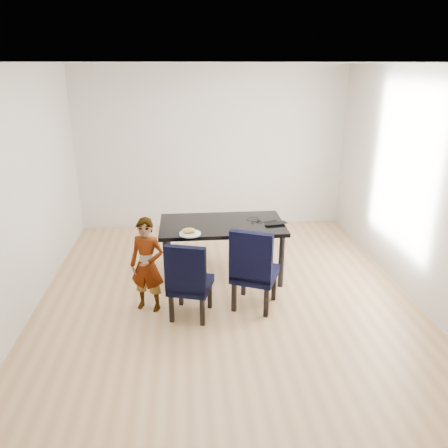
{
  "coord_description": "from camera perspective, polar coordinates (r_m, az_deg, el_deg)",
  "views": [
    {
      "loc": [
        -0.45,
        -4.78,
        2.69
      ],
      "look_at": [
        0.0,
        0.2,
        0.85
      ],
      "focal_mm": 35.0,
      "sensor_mm": 36.0,
      "label": 1
    }
  ],
  "objects": [
    {
      "name": "floor",
      "position": [
        5.51,
        0.19,
        -9.1
      ],
      "size": [
        4.5,
        5.0,
        0.01
      ],
      "primitive_type": "cube",
      "color": "tan",
      "rests_on": "ground"
    },
    {
      "name": "ceiling",
      "position": [
        4.8,
        0.23,
        20.37
      ],
      "size": [
        4.5,
        5.0,
        0.01
      ],
      "primitive_type": "cube",
      "color": "white",
      "rests_on": "wall_back"
    },
    {
      "name": "wall_back",
      "position": [
        7.42,
        -1.62,
        9.79
      ],
      "size": [
        4.5,
        0.01,
        2.7
      ],
      "primitive_type": "cube",
      "color": "silver",
      "rests_on": "ground"
    },
    {
      "name": "wall_front",
      "position": [
        2.68,
        5.27,
        -9.91
      ],
      "size": [
        4.5,
        0.01,
        2.7
      ],
      "primitive_type": "cube",
      "color": "silver",
      "rests_on": "ground"
    },
    {
      "name": "wall_left",
      "position": [
        5.29,
        -24.98,
        3.59
      ],
      "size": [
        0.01,
        5.0,
        2.7
      ],
      "primitive_type": "cube",
      "color": "beige",
      "rests_on": "ground"
    },
    {
      "name": "wall_right",
      "position": [
        5.66,
        23.68,
        4.77
      ],
      "size": [
        0.01,
        5.0,
        2.7
      ],
      "primitive_type": "cube",
      "color": "white",
      "rests_on": "ground"
    },
    {
      "name": "dining_table",
      "position": [
        5.79,
        -0.27,
        -3.39
      ],
      "size": [
        1.6,
        0.9,
        0.75
      ],
      "primitive_type": "cube",
      "color": "black",
      "rests_on": "floor"
    },
    {
      "name": "chair_left",
      "position": [
        4.88,
        -4.39,
        -7.09
      ],
      "size": [
        0.55,
        0.56,
        0.92
      ],
      "primitive_type": "cube",
      "rotation": [
        0.0,
        0.0,
        -0.28
      ],
      "color": "black",
      "rests_on": "floor"
    },
    {
      "name": "chair_right",
      "position": [
        5.05,
        4.09,
        -5.6
      ],
      "size": [
        0.64,
        0.65,
        1.0
      ],
      "primitive_type": "cube",
      "rotation": [
        0.0,
        0.0,
        -0.41
      ],
      "color": "black",
      "rests_on": "floor"
    },
    {
      "name": "child",
      "position": [
        5.02,
        -10.0,
        -5.3
      ],
      "size": [
        0.47,
        0.38,
        1.11
      ],
      "primitive_type": "imported",
      "rotation": [
        0.0,
        0.0,
        -0.33
      ],
      "color": "#F64914",
      "rests_on": "floor"
    },
    {
      "name": "plate",
      "position": [
        5.3,
        -4.46,
        -1.27
      ],
      "size": [
        0.27,
        0.27,
        0.01
      ],
      "primitive_type": "cylinder",
      "rotation": [
        0.0,
        0.0,
        0.03
      ],
      "color": "silver",
      "rests_on": "dining_table"
    },
    {
      "name": "sandwich",
      "position": [
        5.28,
        -4.63,
        -0.86
      ],
      "size": [
        0.18,
        0.13,
        0.07
      ],
      "primitive_type": "ellipsoid",
      "rotation": [
        0.0,
        0.0,
        -0.33
      ],
      "color": "#B69841",
      "rests_on": "plate"
    },
    {
      "name": "laptop",
      "position": [
        5.67,
        6.65,
        0.17
      ],
      "size": [
        0.32,
        0.23,
        0.02
      ],
      "primitive_type": "imported",
      "rotation": [
        0.0,
        0.0,
        3.32
      ],
      "color": "black",
      "rests_on": "dining_table"
    },
    {
      "name": "cable_tangle",
      "position": [
        5.69,
        4.25,
        0.22
      ],
      "size": [
        0.15,
        0.15,
        0.01
      ],
      "primitive_type": "torus",
      "rotation": [
        0.0,
        0.0,
        0.06
      ],
      "color": "black",
      "rests_on": "dining_table"
    }
  ]
}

